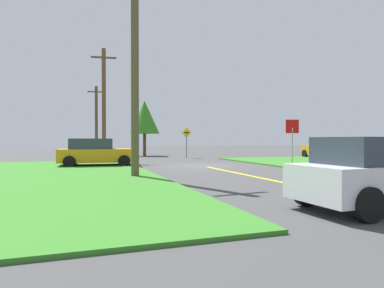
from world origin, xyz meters
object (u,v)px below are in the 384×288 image
parked_car_near_building (96,152)px  oak_tree_left (144,117)px  car_on_crossroad (324,149)px  car_behind_on_main_road (380,173)px  utility_pole_far (96,119)px  stop_sign (292,133)px  utility_pole_near (135,66)px  direction_sign (187,139)px  utility_pole_mid (104,103)px

parked_car_near_building → oak_tree_left: (5.16, 11.55, 2.89)m
car_on_crossroad → oak_tree_left: 16.29m
car_behind_on_main_road → utility_pole_far: utility_pole_far is taller
oak_tree_left → utility_pole_far: bearing=130.9°
car_on_crossroad → utility_pole_far: bearing=58.0°
stop_sign → oak_tree_left: (-5.49, 15.52, 1.77)m
utility_pole_near → stop_sign: bearing=15.2°
car_on_crossroad → direction_sign: (-10.36, 4.66, 0.82)m
parked_car_near_building → utility_pole_near: utility_pole_near is taller
utility_pole_mid → parked_car_near_building: bearing=-99.8°
utility_pole_mid → utility_pole_far: utility_pole_mid is taller
utility_pole_near → utility_pole_far: 22.91m
utility_pole_far → direction_sign: bearing=-54.1°
stop_sign → utility_pole_mid: 13.42m
stop_sign → direction_sign: size_ratio=1.04×
utility_pole_near → utility_pole_mid: utility_pole_near is taller
car_on_crossroad → oak_tree_left: bearing=61.9°
car_behind_on_main_road → utility_pole_far: bearing=96.0°
utility_pole_far → oak_tree_left: bearing=-49.1°
stop_sign → utility_pole_far: 22.56m
stop_sign → car_behind_on_main_road: (-5.35, -10.63, -1.12)m
utility_pole_near → oak_tree_left: bearing=77.5°
utility_pole_near → utility_pole_far: utility_pole_near is taller
direction_sign → car_on_crossroad: bearing=-24.2°
utility_pole_mid → stop_sign: bearing=-42.1°
oak_tree_left → car_on_crossroad: bearing=-35.5°
oak_tree_left → utility_pole_near: bearing=-102.5°
utility_pole_near → utility_pole_mid: 11.46m
direction_sign → oak_tree_left: oak_tree_left is taller
utility_pole_far → car_on_crossroad: bearing=-39.3°
parked_car_near_building → oak_tree_left: bearing=71.3°
stop_sign → direction_sign: (-2.80, 10.88, -0.30)m
car_behind_on_main_road → oak_tree_left: oak_tree_left is taller
parked_car_near_building → oak_tree_left: oak_tree_left is taller
car_on_crossroad → utility_pole_near: bearing=124.6°
stop_sign → utility_pole_mid: utility_pole_mid is taller
parked_car_near_building → car_on_crossroad: 18.35m
stop_sign → oak_tree_left: size_ratio=0.51×
parked_car_near_building → utility_pole_near: 7.64m
car_on_crossroad → oak_tree_left: (-13.06, 9.31, 2.89)m
utility_pole_mid → utility_pole_near: bearing=-88.5°
car_on_crossroad → oak_tree_left: size_ratio=0.79×
car_behind_on_main_road → car_on_crossroad: 21.23m
car_behind_on_main_road → direction_sign: bearing=81.4°
utility_pole_near → utility_pole_far: bearing=90.4°
utility_pole_mid → direction_sign: bearing=16.0°
stop_sign → car_on_crossroad: (7.56, 6.21, -1.12)m
car_behind_on_main_road → car_on_crossroad: size_ratio=1.00×
parked_car_near_building → car_on_crossroad: (18.22, 2.24, -0.00)m
utility_pole_mid → car_behind_on_main_road: bearing=-77.1°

